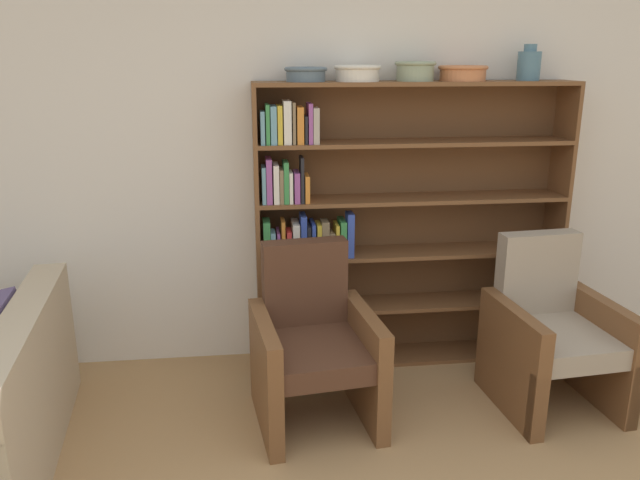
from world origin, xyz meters
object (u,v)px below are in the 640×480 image
(armchair_leather, at_px, (314,348))
(bookshelf, at_px, (379,232))
(bowl_sage, at_px, (357,72))
(bowl_olive, at_px, (306,73))
(vase_tall, at_px, (529,65))
(armchair_cushioned, at_px, (552,335))
(bowl_cream, at_px, (463,72))
(bowl_terracotta, at_px, (415,70))

(armchair_leather, bearing_deg, bookshelf, -134.05)
(bookshelf, bearing_deg, bowl_sage, -174.86)
(bowl_olive, relative_size, vase_tall, 1.18)
(vase_tall, height_order, armchair_cushioned, vase_tall)
(bowl_sage, distance_m, bowl_cream, 0.64)
(vase_tall, bearing_deg, bowl_cream, 180.00)
(vase_tall, xyz_separation_m, armchair_leather, (-1.39, -0.64, -1.49))
(bookshelf, relative_size, vase_tall, 9.26)
(bowl_cream, bearing_deg, bowl_sage, 180.00)
(bowl_terracotta, xyz_separation_m, vase_tall, (0.71, 0.00, 0.03))
(bowl_olive, height_order, bowl_terracotta, bowl_terracotta)
(bookshelf, distance_m, vase_tall, 1.36)
(bookshelf, relative_size, bowl_olive, 7.83)
(bookshelf, height_order, bowl_cream, bowl_cream)
(bowl_olive, bearing_deg, bowl_sage, 0.00)
(armchair_leather, bearing_deg, bowl_sage, -124.41)
(bowl_olive, distance_m, bowl_terracotta, 0.66)
(bookshelf, bearing_deg, armchair_cushioned, -36.56)
(armchair_cushioned, bearing_deg, bowl_terracotta, -47.42)
(bowl_cream, distance_m, armchair_leather, 1.87)
(bowl_cream, bearing_deg, bowl_olive, 180.00)
(bowl_olive, bearing_deg, bowl_terracotta, 0.00)
(bowl_cream, bearing_deg, armchair_leather, -146.70)
(bowl_terracotta, distance_m, armchair_cushioned, 1.75)
(vase_tall, distance_m, armchair_leather, 2.14)
(vase_tall, bearing_deg, armchair_cushioned, -90.73)
(bowl_terracotta, relative_size, vase_tall, 1.15)
(bowl_cream, distance_m, vase_tall, 0.42)
(bowl_olive, relative_size, bowl_cream, 0.85)
(bookshelf, height_order, armchair_leather, bookshelf)
(bowl_olive, relative_size, armchair_cushioned, 0.26)
(armchair_cushioned, bearing_deg, bookshelf, -41.39)
(bookshelf, bearing_deg, bowl_terracotta, -4.49)
(armchair_leather, height_order, armchair_cushioned, same)
(bowl_olive, distance_m, bowl_sage, 0.31)
(vase_tall, bearing_deg, armchair_leather, -155.22)
(bowl_cream, relative_size, vase_tall, 1.39)
(bowl_terracotta, distance_m, vase_tall, 0.71)
(bowl_cream, bearing_deg, bookshelf, 178.25)
(bowl_sage, xyz_separation_m, armchair_leather, (-0.33, -0.64, -1.45))
(armchair_leather, bearing_deg, bowl_olive, -99.45)
(bowl_sage, bearing_deg, bowl_olive, 180.00)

